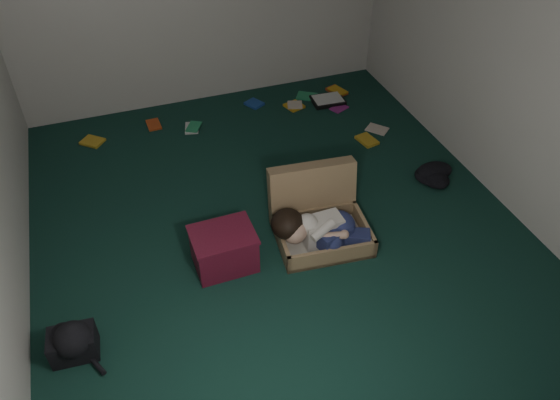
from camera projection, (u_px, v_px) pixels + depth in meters
floor at (274, 220)px, 4.72m from camera, size 4.50×4.50×0.00m
wall_front at (450, 336)px, 2.26m from camera, size 4.50×0.00×4.50m
wall_right at (508, 45)px, 4.38m from camera, size 0.00×4.50×4.50m
suitcase at (318, 217)px, 4.51m from camera, size 0.80×0.79×0.54m
person at (319, 229)px, 4.33m from camera, size 0.79×0.44×0.34m
maroon_bin at (224, 249)px, 4.22m from camera, size 0.49×0.39×0.33m
backpack at (73, 343)px, 3.63m from camera, size 0.40×0.33×0.23m
clothing_pile at (446, 175)px, 5.10m from camera, size 0.46×0.41×0.13m
paper_tray at (328, 100)px, 6.21m from camera, size 0.37×0.29×0.05m
book_scatter at (273, 116)px, 5.98m from camera, size 3.05×1.32×0.02m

